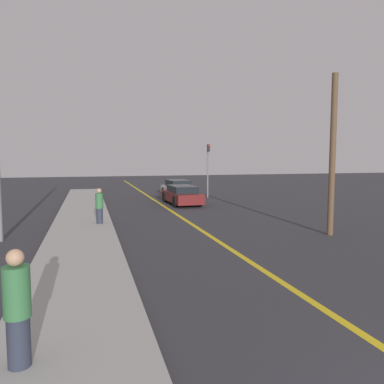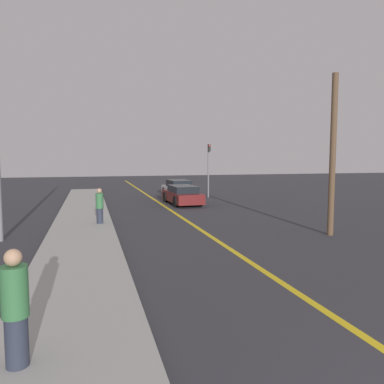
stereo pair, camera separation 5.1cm
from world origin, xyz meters
name	(u,v)px [view 1 (the left image)]	position (x,y,z in m)	size (l,w,h in m)	color
road_center_line	(175,214)	(0.00, 18.00, 0.00)	(0.20, 60.00, 0.01)	gold
sidewalk_left	(83,219)	(-4.91, 16.99, 0.08)	(2.61, 33.98, 0.15)	#9E9E99
car_near_right_lane	(182,195)	(1.34, 21.92, 0.62)	(1.95, 4.63, 1.25)	maroon
car_ahead_center	(178,188)	(2.30, 27.12, 0.62)	(2.01, 4.46, 1.30)	silver
pedestrian_near_curb	(17,309)	(-5.61, 3.53, 1.00)	(0.37, 0.37, 1.70)	#282D3D
pedestrian_mid_group	(99,206)	(-4.16, 15.06, 0.94)	(0.34, 0.34, 1.58)	#282D3D
traffic_light	(208,165)	(4.28, 25.36, 2.51)	(0.18, 0.40, 4.09)	slate
utility_pole	(332,156)	(4.72, 10.78, 3.18)	(0.24, 0.24, 6.37)	brown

